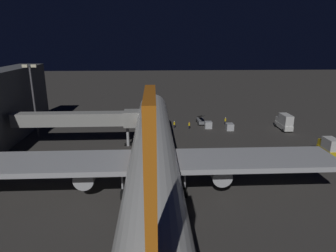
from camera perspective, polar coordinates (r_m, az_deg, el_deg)
ground_plane at (r=50.97m, az=-2.78°, el=-7.38°), size 320.00×320.00×0.00m
airliner_at_gate at (r=39.85m, az=-2.85°, el=-5.67°), size 50.07×64.64×18.35m
jet_bridge at (r=59.51m, az=-15.55°, el=1.31°), size 24.61×3.40×7.20m
apron_floodlight_mast at (r=69.35m, az=-24.60°, el=5.47°), size 2.90×0.50×15.56m
cargo_truck_aft at (r=61.31m, az=28.64°, el=-3.52°), size 2.36×4.44×3.48m
catering_truck at (r=74.60m, az=21.58°, el=0.74°), size 2.36×5.86×3.81m
belt_loader at (r=75.16m, az=6.36°, el=1.09°), size 1.96×7.69×3.11m
baggage_container_near_belt at (r=71.48m, az=7.78°, el=0.22°), size 1.64×1.57×1.64m
baggage_container_mid_row at (r=70.84m, az=11.81°, el=-0.15°), size 1.64×1.89×1.59m
ground_crew_near_nose_gear at (r=70.90m, az=1.22°, el=0.36°), size 0.40×0.40×1.77m
ground_crew_by_belt_loader at (r=71.57m, az=-0.41°, el=0.50°), size 0.40×0.40×1.74m
ground_crew_marshaller_fwd at (r=74.98m, az=11.01°, el=1.02°), size 0.40×0.40×1.92m
ground_crew_under_port_wing at (r=70.44m, az=4.11°, el=0.19°), size 0.40×0.40×1.72m
traffic_cone_nose_port at (r=70.84m, az=-1.04°, el=-0.24°), size 0.36×0.36×0.55m
traffic_cone_nose_starboard at (r=70.85m, az=-4.60°, el=-0.29°), size 0.36×0.36×0.55m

